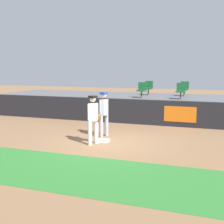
{
  "coord_description": "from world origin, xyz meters",
  "views": [
    {
      "loc": [
        3.87,
        -10.06,
        2.76
      ],
      "look_at": [
        -0.14,
        1.15,
        1.0
      ],
      "focal_mm": 47.59,
      "sensor_mm": 36.0,
      "label": 1
    }
  ],
  "objects_px": {
    "seat_front_right": "(181,90)",
    "seat_front_center": "(142,89)",
    "first_base": "(103,141)",
    "player_fielder_home": "(93,116)",
    "seat_back_center": "(149,87)",
    "seat_back_right": "(184,88)",
    "player_runner_visitor": "(104,111)"
  },
  "relations": [
    {
      "from": "first_base",
      "to": "player_runner_visitor",
      "type": "height_order",
      "value": "player_runner_visitor"
    },
    {
      "from": "player_runner_visitor",
      "to": "seat_front_center",
      "type": "distance_m",
      "value": 4.66
    },
    {
      "from": "first_base",
      "to": "player_fielder_home",
      "type": "height_order",
      "value": "player_fielder_home"
    },
    {
      "from": "player_fielder_home",
      "to": "seat_back_center",
      "type": "bearing_deg",
      "value": -159.73
    },
    {
      "from": "player_fielder_home",
      "to": "seat_back_right",
      "type": "xyz_separation_m",
      "value": [
        2.39,
        7.68,
        0.61
      ]
    },
    {
      "from": "seat_back_right",
      "to": "seat_front_right",
      "type": "bearing_deg",
      "value": -89.5
    },
    {
      "from": "seat_front_center",
      "to": "player_fielder_home",
      "type": "bearing_deg",
      "value": -93.28
    },
    {
      "from": "seat_front_right",
      "to": "seat_front_center",
      "type": "bearing_deg",
      "value": -179.99
    },
    {
      "from": "player_fielder_home",
      "to": "seat_front_right",
      "type": "xyz_separation_m",
      "value": [
        2.41,
        5.88,
        0.61
      ]
    },
    {
      "from": "seat_front_right",
      "to": "player_runner_visitor",
      "type": "bearing_deg",
      "value": -118.4
    },
    {
      "from": "seat_back_right",
      "to": "seat_back_center",
      "type": "distance_m",
      "value": 2.09
    },
    {
      "from": "player_fielder_home",
      "to": "player_runner_visitor",
      "type": "height_order",
      "value": "player_runner_visitor"
    },
    {
      "from": "player_fielder_home",
      "to": "seat_front_center",
      "type": "xyz_separation_m",
      "value": [
        0.34,
        5.88,
        0.61
      ]
    },
    {
      "from": "seat_back_center",
      "to": "player_runner_visitor",
      "type": "bearing_deg",
      "value": -93.45
    },
    {
      "from": "player_fielder_home",
      "to": "seat_back_right",
      "type": "distance_m",
      "value": 8.07
    },
    {
      "from": "first_base",
      "to": "seat_back_center",
      "type": "bearing_deg",
      "value": 89.17
    },
    {
      "from": "seat_front_center",
      "to": "seat_front_right",
      "type": "distance_m",
      "value": 2.07
    },
    {
      "from": "seat_back_right",
      "to": "seat_front_right",
      "type": "relative_size",
      "value": 1.0
    },
    {
      "from": "first_base",
      "to": "seat_back_right",
      "type": "bearing_deg",
      "value": 73.09
    },
    {
      "from": "seat_back_center",
      "to": "seat_front_right",
      "type": "bearing_deg",
      "value": -40.54
    },
    {
      "from": "first_base",
      "to": "player_fielder_home",
      "type": "relative_size",
      "value": 0.22
    },
    {
      "from": "first_base",
      "to": "player_fielder_home",
      "type": "bearing_deg",
      "value": -113.26
    },
    {
      "from": "first_base",
      "to": "player_runner_visitor",
      "type": "bearing_deg",
      "value": 109.18
    },
    {
      "from": "player_fielder_home",
      "to": "seat_back_right",
      "type": "bearing_deg",
      "value": -174.77
    },
    {
      "from": "player_runner_visitor",
      "to": "seat_back_center",
      "type": "bearing_deg",
      "value": -161.99
    },
    {
      "from": "player_fielder_home",
      "to": "seat_front_right",
      "type": "relative_size",
      "value": 2.13
    },
    {
      "from": "player_runner_visitor",
      "to": "player_fielder_home",
      "type": "bearing_deg",
      "value": 25.18
    },
    {
      "from": "seat_back_center",
      "to": "seat_front_right",
      "type": "xyz_separation_m",
      "value": [
        2.1,
        -1.8,
        0.0
      ]
    },
    {
      "from": "seat_back_center",
      "to": "first_base",
      "type": "bearing_deg",
      "value": -90.83
    },
    {
      "from": "player_fielder_home",
      "to": "player_runner_visitor",
      "type": "distance_m",
      "value": 1.28
    },
    {
      "from": "player_fielder_home",
      "to": "seat_front_right",
      "type": "distance_m",
      "value": 6.38
    },
    {
      "from": "seat_back_center",
      "to": "seat_front_right",
      "type": "distance_m",
      "value": 2.77
    }
  ]
}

